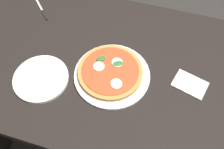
% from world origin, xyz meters
% --- Properties ---
extents(ground_plane, '(6.00, 6.00, 0.00)m').
position_xyz_m(ground_plane, '(0.00, 0.00, 0.00)').
color(ground_plane, '#2D2B28').
extents(dining_table, '(1.40, 0.81, 0.77)m').
position_xyz_m(dining_table, '(0.00, 0.00, 0.66)').
color(dining_table, black).
rests_on(dining_table, ground_plane).
extents(serving_tray, '(0.31, 0.31, 0.01)m').
position_xyz_m(serving_tray, '(-0.04, 0.06, 0.78)').
color(serving_tray, silver).
rests_on(serving_tray, dining_table).
extents(pizza, '(0.26, 0.26, 0.03)m').
position_xyz_m(pizza, '(-0.03, 0.05, 0.80)').
color(pizza, '#C6843F').
rests_on(pizza, serving_tray).
extents(plate_white, '(0.22, 0.22, 0.01)m').
position_xyz_m(plate_white, '(0.23, 0.15, 0.78)').
color(plate_white, white).
rests_on(plate_white, dining_table).
extents(napkin, '(0.15, 0.12, 0.01)m').
position_xyz_m(napkin, '(-0.35, 0.01, 0.78)').
color(napkin, white).
rests_on(napkin, dining_table).
extents(knife, '(0.12, 0.12, 0.01)m').
position_xyz_m(knife, '(0.39, -0.20, 0.78)').
color(knife, black).
rests_on(knife, dining_table).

